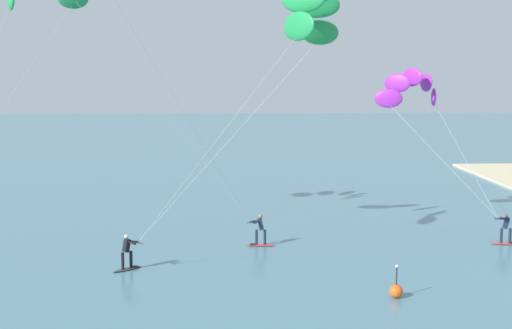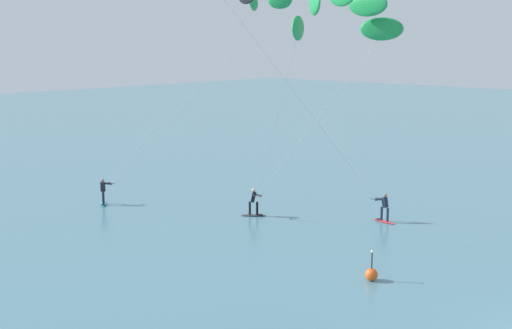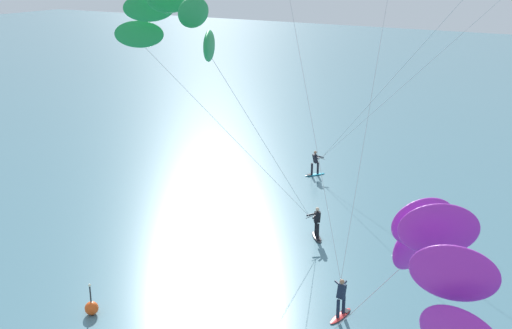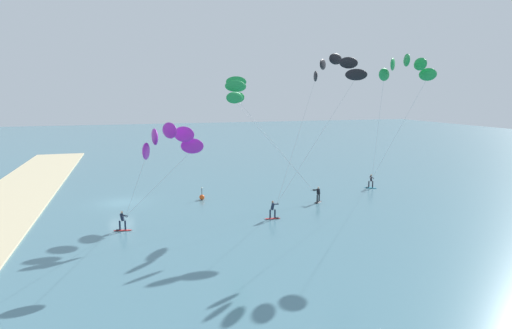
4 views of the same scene
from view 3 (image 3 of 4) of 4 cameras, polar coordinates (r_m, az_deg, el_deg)
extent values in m
ellipsoid|color=purple|center=(12.33, 17.17, -9.22)|extent=(1.66, 0.52, 1.10)
ellipsoid|color=purple|center=(13.22, 15.94, -5.57)|extent=(1.58, 1.08, 1.10)
ellipsoid|color=purple|center=(14.40, 14.66, -4.95)|extent=(1.26, 1.49, 1.10)
ellipsoid|color=purple|center=(15.37, 13.82, -6.98)|extent=(0.74, 1.66, 1.10)
ellipsoid|color=red|center=(26.80, 7.51, -13.19)|extent=(0.54, 1.53, 0.08)
cube|color=black|center=(27.08, 7.96, -12.73)|extent=(0.32, 0.31, 0.02)
cylinder|color=#192338|center=(26.41, 7.30, -12.60)|extent=(0.14, 0.14, 0.78)
cylinder|color=#192338|center=(26.75, 7.79, -12.20)|extent=(0.14, 0.14, 0.78)
cube|color=#192338|center=(26.24, 7.61, -11.10)|extent=(0.34, 0.35, 0.63)
sphere|color=#9E7051|center=(26.04, 7.65, -10.29)|extent=(0.20, 0.20, 0.20)
cylinder|color=black|center=(26.65, 7.54, -10.24)|extent=(0.28, 0.50, 0.03)
cylinder|color=#192338|center=(26.38, 7.34, -10.47)|extent=(0.51, 0.46, 0.15)
cylinder|color=#192338|center=(26.40, 7.82, -10.47)|extent=(0.15, 0.61, 0.15)
cylinder|color=#B2B2B7|center=(28.65, 9.88, 3.92)|extent=(1.69, 8.61, 11.40)
cylinder|color=#B2B2B7|center=(28.46, 4.95, 4.03)|extent=(6.06, 6.36, 11.40)
ellipsoid|color=#333338|center=(33.50, 5.40, -6.42)|extent=(1.21, 1.40, 0.08)
cube|color=black|center=(33.11, 5.56, -6.64)|extent=(0.40, 0.40, 0.02)
cylinder|color=black|center=(33.52, 5.34, -5.60)|extent=(0.14, 0.14, 0.78)
cylinder|color=black|center=(33.13, 5.51, -5.90)|extent=(0.14, 0.14, 0.78)
cube|color=black|center=(33.05, 5.46, -4.66)|extent=(0.43, 0.44, 0.63)
sphere|color=beige|center=(32.89, 5.48, -3.98)|extent=(0.20, 0.20, 0.20)
cylinder|color=black|center=(32.62, 4.80, -4.66)|extent=(0.20, 0.53, 0.03)
cylinder|color=black|center=(32.73, 5.28, -4.55)|extent=(0.13, 0.61, 0.15)
cylinder|color=black|center=(32.87, 5.00, -4.44)|extent=(0.46, 0.52, 0.15)
ellipsoid|color=#1E9347|center=(27.13, -10.35, 11.31)|extent=(1.98, 1.21, 1.10)
ellipsoid|color=#1E9347|center=(26.29, -9.47, 13.59)|extent=(1.58, 1.77, 1.10)
ellipsoid|color=#1E9347|center=(23.83, -5.55, 13.30)|extent=(0.47, 2.07, 1.10)
ellipsoid|color=#1E9347|center=(23.25, -4.18, 10.47)|extent=(1.21, 1.98, 1.10)
cylinder|color=#B2B2B7|center=(29.38, -2.01, 2.33)|extent=(4.73, 6.80, 9.22)
cylinder|color=#B2B2B7|center=(27.66, 1.09, 1.33)|extent=(0.24, 8.27, 9.22)
ellipsoid|color=#23ADD1|center=(42.78, 5.23, -0.90)|extent=(1.18, 1.42, 0.08)
cube|color=black|center=(42.58, 4.75, -0.90)|extent=(0.40, 0.40, 0.02)
cylinder|color=black|center=(42.75, 5.51, -0.31)|extent=(0.14, 0.14, 0.78)
cylinder|color=black|center=(42.55, 4.99, -0.39)|extent=(0.14, 0.14, 0.78)
cube|color=black|center=(42.43, 5.28, 0.53)|extent=(0.43, 0.44, 0.63)
sphere|color=#9E7051|center=(42.31, 5.29, 1.08)|extent=(0.20, 0.20, 0.20)
cylinder|color=black|center=(42.02, 5.81, 0.56)|extent=(0.53, 0.22, 0.03)
cylinder|color=black|center=(42.27, 5.65, 0.71)|extent=(0.60, 0.11, 0.15)
cylinder|color=black|center=(42.12, 5.44, 0.65)|extent=(0.51, 0.47, 0.15)
cylinder|color=#B2B2B7|center=(36.36, 11.31, 6.70)|extent=(9.86, 5.58, 11.26)
cylinder|color=#B2B2B7|center=(37.81, 13.14, 7.00)|extent=(11.14, 2.04, 11.26)
sphere|color=#EA5119|center=(27.44, -14.39, -12.26)|extent=(0.56, 0.56, 0.56)
cylinder|color=#262628|center=(27.14, -14.50, -11.11)|extent=(0.06, 0.06, 0.70)
sphere|color=#F2F2CC|center=(26.95, -14.57, -10.34)|extent=(0.12, 0.12, 0.12)
camera|label=1|loc=(50.75, -32.05, 10.11)|focal=49.63mm
camera|label=2|loc=(41.83, -58.69, 4.54)|focal=48.38mm
camera|label=4|loc=(27.84, 98.83, -8.71)|focal=29.51mm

